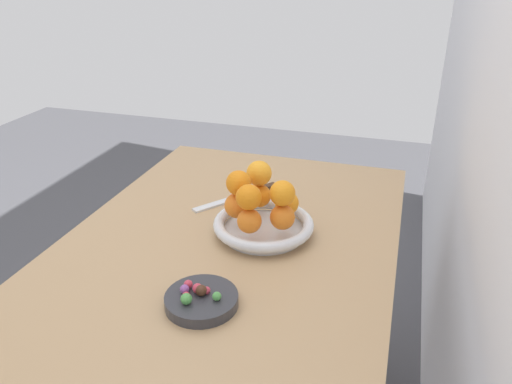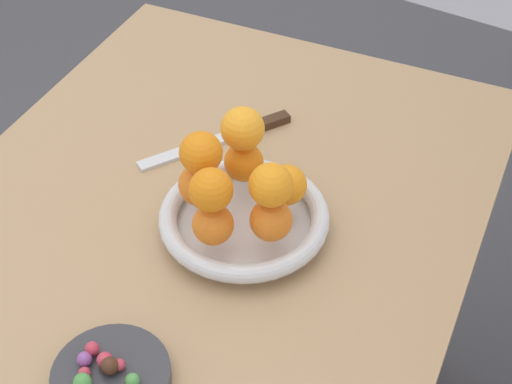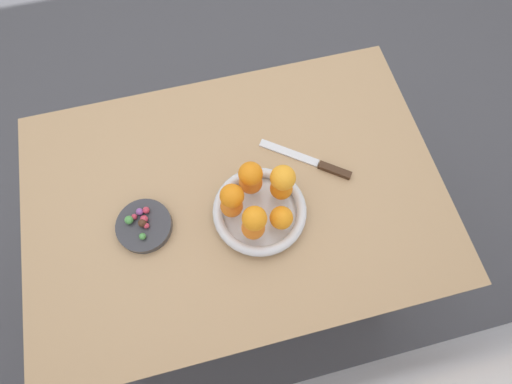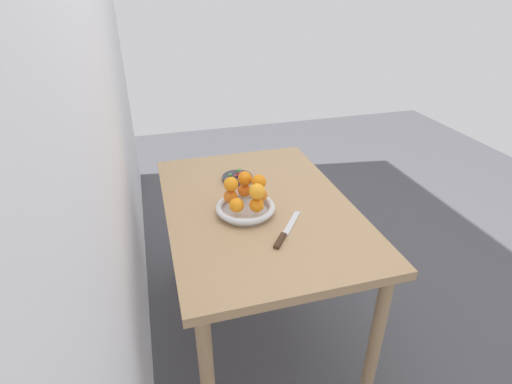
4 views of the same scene
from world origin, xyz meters
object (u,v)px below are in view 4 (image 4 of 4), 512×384
Objects in this scene: candy_ball_1 at (240,174)px; orange_6 at (231,184)px; candy_ball_3 at (239,171)px; candy_ball_5 at (237,174)px; orange_4 at (260,195)px; orange_7 at (259,182)px; orange_1 at (231,197)px; orange_8 at (245,178)px; knife at (286,232)px; candy_dish at (237,178)px; orange_5 at (257,192)px; candy_ball_0 at (244,173)px; candy_ball_4 at (230,175)px; dining_table at (258,222)px; orange_2 at (237,205)px; candy_ball_2 at (241,172)px; orange_3 at (257,205)px; candy_ball_6 at (236,176)px; fruit_bowl at (245,208)px; orange_0 at (244,190)px; candy_ball_7 at (244,175)px.

orange_6 is at bearing 159.59° from candy_ball_1.
candy_ball_5 is at bearing 152.54° from candy_ball_3.
orange_4 is 0.13m from orange_6.
orange_7 is 0.29m from candy_ball_1.
orange_7 is at bearing -175.70° from candy_ball_5.
candy_ball_1 is (0.26, -0.10, -0.04)m from orange_1.
knife is (-0.24, -0.09, -0.12)m from orange_8.
candy_ball_3 is at bearing -10.10° from candy_ball_1.
orange_4 reaches higher than candy_dish.
orange_5 is 0.08m from orange_7.
candy_ball_0 is 0.83× the size of candy_ball_5.
orange_6 is 3.40× the size of candy_ball_4.
orange_2 is (-0.09, 0.11, 0.16)m from dining_table.
candy_ball_2 is (0.02, -0.02, 0.02)m from candy_dish.
candy_ball_4 is (0.29, 0.06, -0.04)m from orange_4.
candy_ball_4 is (0.36, 0.03, -0.04)m from orange_3.
candy_ball_6 is at bearing 9.82° from dining_table.
orange_3 is at bearing 153.93° from orange_4.
orange_4 is at bearing -174.69° from candy_ball_5.
candy_ball_4 is (-0.03, 0.05, -0.00)m from candy_ball_3.
candy_dish is at bearing -1.02° from orange_5.
fruit_bowl is 16.49× the size of candy_ball_2.
candy_ball_5 is at bearing -18.90° from orange_1.
orange_3 is (-0.11, 0.04, 0.16)m from dining_table.
orange_6 is (0.09, 0.08, 0.06)m from orange_3.
candy_ball_1 is (0.26, -0.10, -0.09)m from orange_6.
candy_ball_1 reaches higher than dining_table.
dining_table is at bearing -14.95° from orange_7.
candy_ball_1 is 0.47m from knife.
orange_1 is at bearing 158.10° from candy_ball_2.
orange_1 is at bearing 168.06° from candy_ball_4.
orange_8 reaches higher than orange_4.
orange_6 is at bearing -147.70° from orange_1.
orange_3 is at bearing 177.10° from candy_ball_1.
candy_ball_0 is at bearing -24.26° from orange_6.
orange_5 reaches higher than orange_0.
orange_1 is 0.31m from candy_ball_3.
orange_8 reaches higher than candy_ball_5.
candy_ball_5 is 0.01m from candy_ball_6.
candy_ball_6 is (0.22, -0.02, -0.04)m from orange_0.
candy_ball_0 is at bearing -1.53° from orange_4.
orange_5 is (-0.07, 0.03, 0.06)m from orange_4.
orange_1 is 0.07m from orange_2.
orange_5 is at bearing 173.55° from candy_ball_0.
candy_ball_7 is (0.32, -0.11, -0.04)m from orange_2.
orange_2 is at bearing 115.87° from orange_7.
candy_ball_3 is at bearing 31.91° from candy_ball_0.
candy_ball_7 reaches higher than knife.
orange_3 is 2.62× the size of candy_ball_5.
knife is (-0.11, -0.08, -0.12)m from orange_5.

